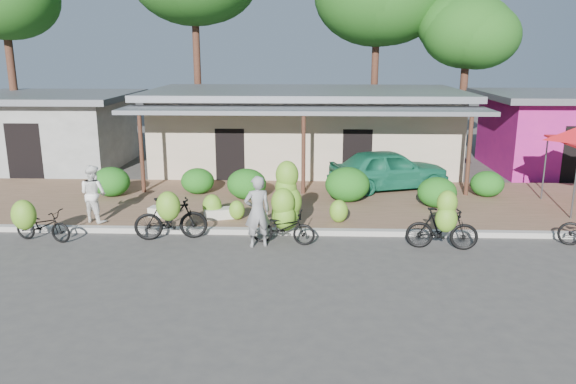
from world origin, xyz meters
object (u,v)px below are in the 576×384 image
(bike_center, at_px, (285,210))
(vendor, at_px, (257,212))
(bike_left, at_px, (170,216))
(sack_near, at_px, (219,213))
(tree_near_right, at_px, (463,29))
(teal_van, at_px, (389,169))
(sack_far, at_px, (162,212))
(bike_far_left, at_px, (38,223))
(bike_right, at_px, (443,225))
(bystander, at_px, (93,194))

(bike_center, xyz_separation_m, vendor, (-0.69, -0.52, 0.11))
(bike_left, height_order, sack_near, bike_left)
(tree_near_right, relative_size, teal_van, 1.77)
(bike_center, xyz_separation_m, sack_far, (-3.77, 1.66, -0.58))
(bike_far_left, relative_size, vendor, 0.92)
(bike_right, distance_m, sack_far, 8.15)
(bike_far_left, distance_m, bike_right, 10.51)
(tree_near_right, distance_m, bike_center, 16.03)
(bike_far_left, relative_size, sack_near, 2.04)
(tree_near_right, height_order, bike_left, tree_near_right)
(bike_center, bearing_deg, bike_far_left, 103.41)
(bike_right, relative_size, teal_van, 0.44)
(tree_near_right, xyz_separation_m, bike_center, (-7.75, -13.10, -5.04))
(bike_left, relative_size, vendor, 1.07)
(bike_right, height_order, sack_near, bike_right)
(bike_left, bearing_deg, bike_right, -104.56)
(bike_far_left, distance_m, sack_near, 4.89)
(bystander, bearing_deg, tree_near_right, -113.49)
(sack_far, xyz_separation_m, vendor, (3.08, -2.18, 0.68))
(bike_center, xyz_separation_m, bike_right, (4.02, -0.69, -0.15))
(vendor, relative_size, bystander, 1.13)
(bike_right, xyz_separation_m, bystander, (-9.60, 1.77, 0.27))
(bike_left, xyz_separation_m, bike_center, (3.04, 0.16, 0.16))
(bike_far_left, xyz_separation_m, sack_near, (4.46, 1.99, -0.28))
(bike_center, relative_size, bike_right, 1.14)
(tree_near_right, height_order, sack_far, tree_near_right)
(bike_center, relative_size, sack_far, 2.83)
(sack_near, bearing_deg, bike_center, -36.92)
(bike_left, relative_size, sack_far, 2.69)
(vendor, relative_size, teal_van, 0.44)
(bike_left, relative_size, teal_van, 0.47)
(teal_van, bearing_deg, bike_right, 167.23)
(bike_far_left, xyz_separation_m, bike_left, (3.44, 0.32, 0.12))
(bike_left, relative_size, bystander, 1.20)
(sack_far, bearing_deg, bystander, -162.35)
(bike_center, distance_m, teal_van, 6.37)
(tree_near_right, xyz_separation_m, bike_left, (-10.79, -13.26, -5.20))
(bike_center, distance_m, sack_near, 2.59)
(bike_far_left, distance_m, vendor, 5.81)
(sack_near, bearing_deg, vendor, -56.74)
(bike_far_left, xyz_separation_m, bike_center, (6.49, 0.47, 0.29))
(bike_far_left, height_order, sack_far, bike_far_left)
(bike_right, relative_size, sack_near, 2.19)
(bike_far_left, height_order, bike_right, bike_right)
(teal_van, bearing_deg, tree_near_right, -46.89)
(bike_far_left, distance_m, sack_far, 3.47)
(bike_left, bearing_deg, tree_near_right, -49.44)
(bike_center, height_order, vendor, bike_center)
(tree_near_right, distance_m, teal_van, 10.19)
(tree_near_right, relative_size, bike_left, 3.74)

